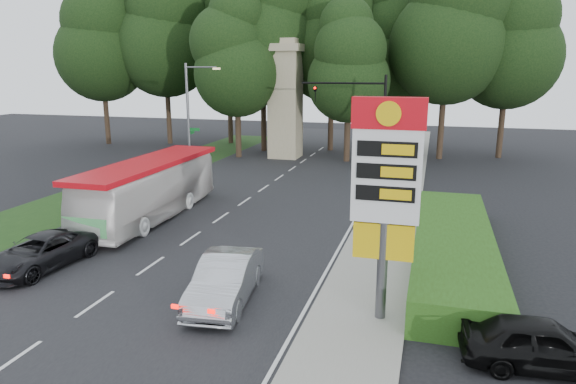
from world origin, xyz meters
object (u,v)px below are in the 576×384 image
(traffic_signal_mast, at_px, (366,111))
(suv_charcoal, at_px, (39,252))
(streetlight_signs, at_px, (191,113))
(gas_station_pylon, at_px, (386,181))
(monument, at_px, (285,99))
(parked_car_black, at_px, (543,344))
(transit_bus, at_px, (150,190))
(sedan_silver, at_px, (225,279))

(traffic_signal_mast, bearing_deg, suv_charcoal, -114.48)
(streetlight_signs, bearing_deg, traffic_signal_mast, 8.92)
(gas_station_pylon, xyz_separation_m, monument, (-11.20, 28.01, 0.66))
(streetlight_signs, height_order, monument, monument)
(parked_car_black, bearing_deg, transit_bus, 55.97)
(traffic_signal_mast, bearing_deg, transit_bus, -123.37)
(traffic_signal_mast, height_order, monument, monument)
(streetlight_signs, bearing_deg, gas_station_pylon, -51.04)
(suv_charcoal, bearing_deg, transit_bus, 90.38)
(suv_charcoal, bearing_deg, parked_car_black, -2.51)
(monument, height_order, suv_charcoal, monument)
(transit_bus, relative_size, sedan_silver, 2.29)
(transit_bus, distance_m, parked_car_black, 19.52)
(gas_station_pylon, distance_m, monument, 30.17)
(streetlight_signs, relative_size, sedan_silver, 1.69)
(gas_station_pylon, distance_m, suv_charcoal, 13.78)
(streetlight_signs, bearing_deg, suv_charcoal, -81.32)
(gas_station_pylon, distance_m, streetlight_signs, 25.74)
(monument, distance_m, sedan_silver, 29.03)
(sedan_silver, xyz_separation_m, suv_charcoal, (-8.10, 0.72, -0.13))
(gas_station_pylon, relative_size, traffic_signal_mast, 0.95)
(monument, height_order, sedan_silver, monument)
(traffic_signal_mast, bearing_deg, streetlight_signs, -171.08)
(streetlight_signs, xyz_separation_m, sedan_silver, (11.05, -20.06, -3.66))
(streetlight_signs, relative_size, parked_car_black, 1.97)
(streetlight_signs, relative_size, monument, 0.80)
(monument, relative_size, sedan_silver, 2.13)
(streetlight_signs, height_order, transit_bus, streetlight_signs)
(traffic_signal_mast, xyz_separation_m, sedan_silver, (-1.61, -22.05, -3.89))
(gas_station_pylon, height_order, monument, monument)
(streetlight_signs, distance_m, sedan_silver, 23.20)
(transit_bus, xyz_separation_m, suv_charcoal, (-0.53, -7.40, -0.86))
(gas_station_pylon, xyz_separation_m, parked_car_black, (4.30, -1.49, -3.76))
(parked_car_black, bearing_deg, gas_station_pylon, 66.16)
(sedan_silver, relative_size, parked_car_black, 1.16)
(traffic_signal_mast, distance_m, transit_bus, 16.99)
(gas_station_pylon, xyz_separation_m, transit_bus, (-12.70, 8.06, -2.94))
(gas_station_pylon, bearing_deg, parked_car_black, -19.16)
(monument, xyz_separation_m, suv_charcoal, (-2.03, -27.34, -4.45))
(streetlight_signs, xyz_separation_m, suv_charcoal, (2.95, -19.35, -3.79))
(suv_charcoal, distance_m, parked_car_black, 17.67)
(traffic_signal_mast, xyz_separation_m, monument, (-7.68, 6.00, 0.43))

